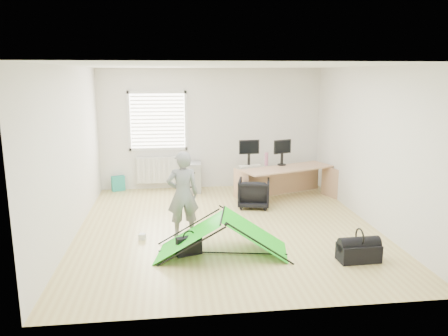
{
  "coord_description": "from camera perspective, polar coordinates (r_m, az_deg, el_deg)",
  "views": [
    {
      "loc": [
        -0.91,
        -7.05,
        2.58
      ],
      "look_at": [
        0.0,
        0.4,
        0.95
      ],
      "focal_mm": 35.0,
      "sensor_mm": 36.0,
      "label": 1
    }
  ],
  "objects": [
    {
      "name": "ground",
      "position": [
        7.57,
        0.37,
        -7.69
      ],
      "size": [
        5.5,
        5.5,
        0.0
      ],
      "primitive_type": "plane",
      "color": "tan",
      "rests_on": "ground"
    },
    {
      "name": "duffel_bag",
      "position": [
        6.51,
        17.18,
        -10.49
      ],
      "size": [
        0.58,
        0.31,
        0.25
      ],
      "primitive_type": "cube",
      "rotation": [
        0.0,
        0.0,
        0.04
      ],
      "color": "black",
      "rests_on": "ground"
    },
    {
      "name": "desk",
      "position": [
        9.21,
        8.23,
        -1.99
      ],
      "size": [
        2.06,
        1.29,
        0.67
      ],
      "primitive_type": "cube",
      "rotation": [
        0.0,
        0.0,
        0.37
      ],
      "color": "tan",
      "rests_on": "ground"
    },
    {
      "name": "thermos",
      "position": [
        9.28,
        5.55,
        1.18
      ],
      "size": [
        0.08,
        0.08,
        0.28
      ],
      "primitive_type": "cylinder",
      "rotation": [
        0.0,
        0.0,
        0.09
      ],
      "color": "#A85E7B",
      "rests_on": "desk"
    },
    {
      "name": "monitor_right",
      "position": [
        9.34,
        7.57,
        1.59
      ],
      "size": [
        0.42,
        0.24,
        0.4
      ],
      "primitive_type": "cube",
      "rotation": [
        0.0,
        0.0,
        0.39
      ],
      "color": "black",
      "rests_on": "desk"
    },
    {
      "name": "filing_cabinet",
      "position": [
        9.75,
        -4.25,
        -1.15
      ],
      "size": [
        0.45,
        0.58,
        0.65
      ],
      "primitive_type": "cube",
      "rotation": [
        0.0,
        0.0,
        -0.06
      ],
      "color": "gray",
      "rests_on": "ground"
    },
    {
      "name": "storage_crate",
      "position": [
        9.93,
        6.39,
        -2.04
      ],
      "size": [
        0.59,
        0.49,
        0.28
      ],
      "primitive_type": "cube",
      "rotation": [
        0.0,
        0.0,
        0.3
      ],
      "color": "silver",
      "rests_on": "ground"
    },
    {
      "name": "radiator",
      "position": [
        9.96,
        -8.46,
        -0.23
      ],
      "size": [
        1.0,
        0.12,
        0.6
      ],
      "primitive_type": "cube",
      "color": "silver",
      "rests_on": "back_wall"
    },
    {
      "name": "laptop_bag",
      "position": [
        6.43,
        -4.59,
        -10.09
      ],
      "size": [
        0.39,
        0.23,
        0.28
      ],
      "primitive_type": "cube",
      "rotation": [
        0.0,
        0.0,
        0.33
      ],
      "color": "black",
      "rests_on": "ground"
    },
    {
      "name": "window",
      "position": [
        9.82,
        -8.66,
        6.09
      ],
      "size": [
        1.2,
        0.06,
        1.2
      ],
      "primitive_type": "cube",
      "color": "silver",
      "rests_on": "back_wall"
    },
    {
      "name": "back_wall",
      "position": [
        9.92,
        -1.65,
        5.13
      ],
      "size": [
        5.0,
        0.02,
        2.7
      ],
      "primitive_type": "cube",
      "color": "silver",
      "rests_on": "ground"
    },
    {
      "name": "kite",
      "position": [
        6.39,
        -0.22,
        -8.7
      ],
      "size": [
        2.02,
        1.17,
        0.59
      ],
      "primitive_type": null,
      "rotation": [
        0.0,
        0.0,
        -0.19
      ],
      "color": "#15D014",
      "rests_on": "ground"
    },
    {
      "name": "monitor_left",
      "position": [
        9.18,
        3.26,
        1.52
      ],
      "size": [
        0.43,
        0.12,
        0.41
      ],
      "primitive_type": "cube",
      "rotation": [
        0.0,
        0.0,
        0.07
      ],
      "color": "black",
      "rests_on": "desk"
    },
    {
      "name": "office_chair",
      "position": [
        8.61,
        3.93,
        -3.28
      ],
      "size": [
        0.72,
        0.73,
        0.56
      ],
      "primitive_type": "imported",
      "rotation": [
        0.0,
        0.0,
        2.91
      ],
      "color": "black",
      "rests_on": "ground"
    },
    {
      "name": "keyboard",
      "position": [
        9.19,
        3.41,
        0.3
      ],
      "size": [
        0.49,
        0.29,
        0.02
      ],
      "primitive_type": "cube",
      "rotation": [
        0.0,
        0.0,
        0.31
      ],
      "color": "beige",
      "rests_on": "desk"
    },
    {
      "name": "person",
      "position": [
        6.98,
        -5.4,
        -3.45
      ],
      "size": [
        0.55,
        0.39,
        1.4
      ],
      "primitive_type": "imported",
      "rotation": [
        0.0,
        0.0,
        3.26
      ],
      "color": "slate",
      "rests_on": "ground"
    },
    {
      "name": "white_box",
      "position": [
        7.12,
        -10.63,
        -8.81
      ],
      "size": [
        0.12,
        0.12,
        0.09
      ],
      "primitive_type": "cube",
      "rotation": [
        0.0,
        0.0,
        -0.29
      ],
      "color": "silver",
      "rests_on": "ground"
    },
    {
      "name": "tote_bag",
      "position": [
        10.06,
        -13.65,
        -1.97
      ],
      "size": [
        0.31,
        0.22,
        0.34
      ],
      "primitive_type": "cube",
      "rotation": [
        0.0,
        0.0,
        0.36
      ],
      "color": "teal",
      "rests_on": "ground"
    }
  ]
}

